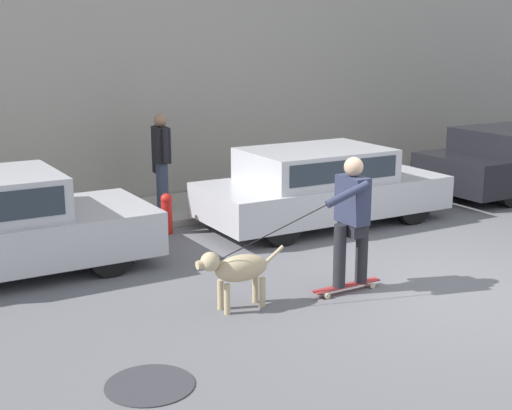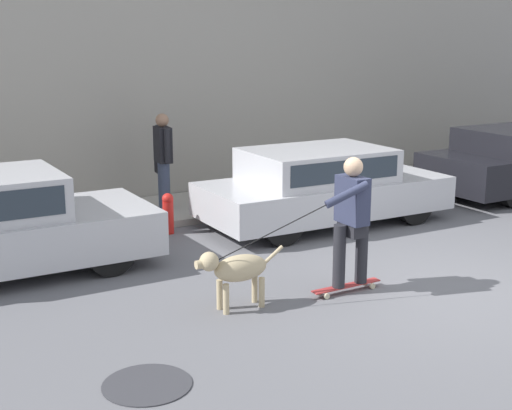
# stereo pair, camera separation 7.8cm
# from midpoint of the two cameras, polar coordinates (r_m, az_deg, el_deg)

# --- Properties ---
(ground_plane) EXTENTS (36.00, 36.00, 0.00)m
(ground_plane) POSITION_cam_midpoint_polar(r_m,az_deg,el_deg) (8.98, 14.19, -6.58)
(ground_plane) COLOR slate
(back_wall) EXTENTS (32.00, 0.30, 5.62)m
(back_wall) POSITION_cam_midpoint_polar(r_m,az_deg,el_deg) (13.66, -4.43, 12.56)
(back_wall) COLOR #9E998E
(back_wall) RESTS_ON ground_plane
(sidewalk_curb) EXTENTS (30.00, 1.90, 0.11)m
(sidewalk_curb) POSITION_cam_midpoint_polar(r_m,az_deg,el_deg) (13.00, -2.02, 0.29)
(sidewalk_curb) COLOR #A39E93
(sidewalk_curb) RESTS_ON ground_plane
(parked_car_1) EXTENTS (4.08, 1.81, 1.25)m
(parked_car_1) POSITION_cam_midpoint_polar(r_m,az_deg,el_deg) (11.60, 5.01, 1.47)
(parked_car_1) COLOR black
(parked_car_1) RESTS_ON ground_plane
(dog) EXTENTS (1.10, 0.32, 0.72)m
(dog) POSITION_cam_midpoint_polar(r_m,az_deg,el_deg) (7.98, -1.81, -5.17)
(dog) COLOR tan
(dog) RESTS_ON ground_plane
(skateboarder) EXTENTS (2.22, 0.62, 1.64)m
(skateboarder) POSITION_cam_midpoint_polar(r_m,az_deg,el_deg) (8.46, 7.35, -0.90)
(skateboarder) COLOR beige
(skateboarder) RESTS_ON ground_plane
(pedestrian_with_bag) EXTENTS (0.27, 0.74, 1.63)m
(pedestrian_with_bag) POSITION_cam_midpoint_polar(r_m,az_deg,el_deg) (12.14, -7.78, 3.83)
(pedestrian_with_bag) COLOR #3D4760
(pedestrian_with_bag) RESTS_ON sidewalk_curb
(manhole_cover) EXTENTS (0.80, 0.80, 0.01)m
(manhole_cover) POSITION_cam_midpoint_polar(r_m,az_deg,el_deg) (6.55, -8.84, -14.04)
(manhole_cover) COLOR #38383D
(manhole_cover) RESTS_ON ground_plane
(fire_hydrant) EXTENTS (0.18, 0.18, 0.64)m
(fire_hydrant) POSITION_cam_midpoint_polar(r_m,az_deg,el_deg) (11.11, -7.35, -0.60)
(fire_hydrant) COLOR red
(fire_hydrant) RESTS_ON ground_plane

